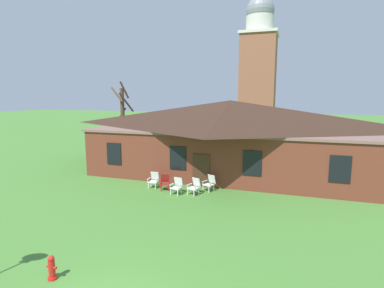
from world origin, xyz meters
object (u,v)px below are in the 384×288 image
object	(u,v)px
lawn_chair_near_door	(165,182)
fire_hydrant	(52,268)
lawn_chair_left_end	(177,186)
lawn_chair_middle	(195,186)
lawn_chair_by_porch	(154,180)
lawn_chair_right_end	(210,183)

from	to	relation	value
lawn_chair_near_door	fire_hydrant	world-z (taller)	lawn_chair_near_door
lawn_chair_left_end	lawn_chair_middle	distance (m)	1.04
lawn_chair_by_porch	lawn_chair_middle	world-z (taller)	same
lawn_chair_left_end	lawn_chair_middle	bearing A→B (deg)	13.28
lawn_chair_left_end	lawn_chair_near_door	bearing A→B (deg)	151.23
lawn_chair_middle	lawn_chair_right_end	world-z (taller)	same
lawn_chair_right_end	lawn_chair_middle	bearing A→B (deg)	-125.35
lawn_chair_by_porch	fire_hydrant	size ratio (longest dim) A/B	1.21
lawn_chair_middle	lawn_chair_by_porch	bearing A→B (deg)	169.74
lawn_chair_left_end	fire_hydrant	world-z (taller)	lawn_chair_left_end
lawn_chair_right_end	lawn_chair_by_porch	bearing A→B (deg)	-173.13
lawn_chair_by_porch	lawn_chair_near_door	world-z (taller)	same
lawn_chair_near_door	lawn_chair_by_porch	bearing A→B (deg)	166.42
lawn_chair_by_porch	lawn_chair_left_end	distance (m)	2.00
lawn_chair_left_end	lawn_chair_right_end	xyz separation A→B (m)	(1.68, 1.18, 0.00)
lawn_chair_right_end	lawn_chair_left_end	bearing A→B (deg)	-144.87
lawn_chair_by_porch	lawn_chair_near_door	distance (m)	0.87
lawn_chair_by_porch	fire_hydrant	distance (m)	9.87
lawn_chair_by_porch	lawn_chair_right_end	bearing A→B (deg)	6.87
lawn_chair_middle	fire_hydrant	distance (m)	9.44
lawn_chair_by_porch	lawn_chair_near_door	size ratio (longest dim) A/B	1.00
lawn_chair_middle	lawn_chair_right_end	xyz separation A→B (m)	(0.67, 0.94, 0.00)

